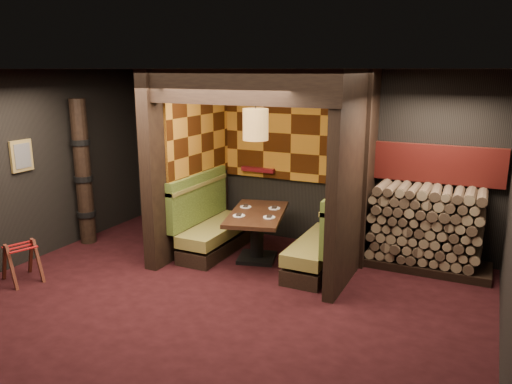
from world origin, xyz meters
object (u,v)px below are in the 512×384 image
Objects in this scene: booth_bench_right at (325,244)px; totem_column at (83,173)px; pendant_lamp at (256,124)px; firewood_stack at (430,229)px; booth_bench_left at (211,227)px; luggage_rack at (21,260)px; dining_table at (257,227)px.

booth_bench_right is 4.10m from totem_column.
pendant_lamp is 2.93m from firewood_stack.
booth_bench_left is 2.78m from luggage_rack.
luggage_rack is at bearing -149.38° from booth_bench_right.
booth_bench_right is 0.92× the size of firewood_stack.
booth_bench_left is at bearing 180.00° from booth_bench_right.
firewood_stack is at bearing 13.19° from totem_column.
dining_table is (0.84, -0.05, 0.12)m from booth_bench_left.
pendant_lamp is at bearing -7.02° from booth_bench_left.
totem_column is (-3.98, -0.55, 0.79)m from booth_bench_right.
pendant_lamp is 0.42× the size of totem_column.
pendant_lamp is at bearing -161.57° from firewood_stack.
booth_bench_right is at bearing 0.00° from booth_bench_left.
firewood_stack is (2.41, 0.75, 0.09)m from dining_table.
booth_bench_left is 0.92× the size of firewood_stack.
totem_column is at bearing -171.31° from pendant_lamp.
totem_column is (-2.93, -0.50, 0.66)m from dining_table.
pendant_lamp is (-1.06, -0.10, 1.68)m from booth_bench_right.
pendant_lamp reaches higher than dining_table.
luggage_rack is (-1.75, -2.15, -0.10)m from booth_bench_left.
booth_bench_right is 1.06m from dining_table.
dining_table is 0.92× the size of firewood_stack.
booth_bench_right is at bearing 30.62° from luggage_rack.
booth_bench_left is at bearing 172.98° from pendant_lamp.
booth_bench_right is 4.23m from luggage_rack.
booth_bench_left is 2.30m from totem_column.
dining_table is 3.34m from luggage_rack.
dining_table reaches higher than luggage_rack.
dining_table is 1.56m from pendant_lamp.
luggage_rack is at bearing -141.56° from pendant_lamp.
booth_bench_left is at bearing 176.37° from dining_table.
pendant_lamp reaches higher than luggage_rack.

